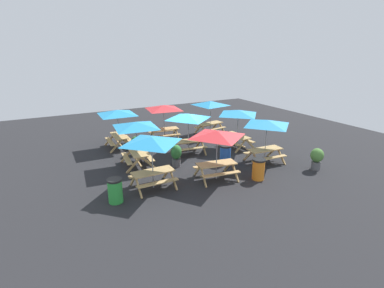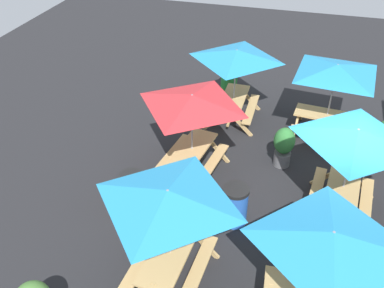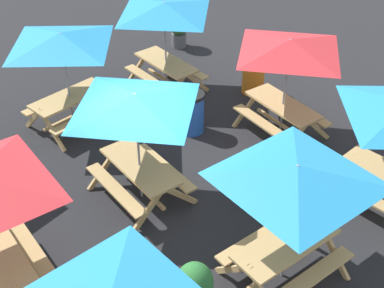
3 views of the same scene
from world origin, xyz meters
name	(u,v)px [view 3 (image 3 of 3)]	position (x,y,z in m)	size (l,w,h in m)	color
ground_plane	(159,198)	(0.00, 0.00, 0.00)	(28.61, 28.61, 0.00)	#232326
picnic_table_0	(289,53)	(0.20, 3.48, 1.99)	(2.28, 2.28, 2.34)	tan
picnic_table_2	(62,46)	(-3.34, 0.26, 1.99)	(2.10, 2.10, 2.34)	tan
picnic_table_3	(295,182)	(2.85, 0.22, 1.99)	(2.81, 2.81, 2.34)	tan
picnic_table_5	(136,109)	(-0.28, -0.19, 1.99)	(2.21, 2.21, 2.34)	tan
picnic_table_6	(165,15)	(-3.12, 2.97, 1.99)	(2.14, 2.14, 2.34)	tan
trash_bin_orange	(253,74)	(-1.46, 4.43, 0.49)	(0.59, 0.59, 0.98)	orange
trash_bin_blue	(191,112)	(-1.26, 2.08, 0.49)	(0.59, 0.59, 0.98)	blue
potted_plant_0	(249,172)	(1.17, 1.27, 0.62)	(0.55, 0.55, 1.14)	#59595B
potted_plant_1	(179,26)	(-4.74, 4.89, 0.62)	(0.63, 0.63, 1.09)	#59595B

